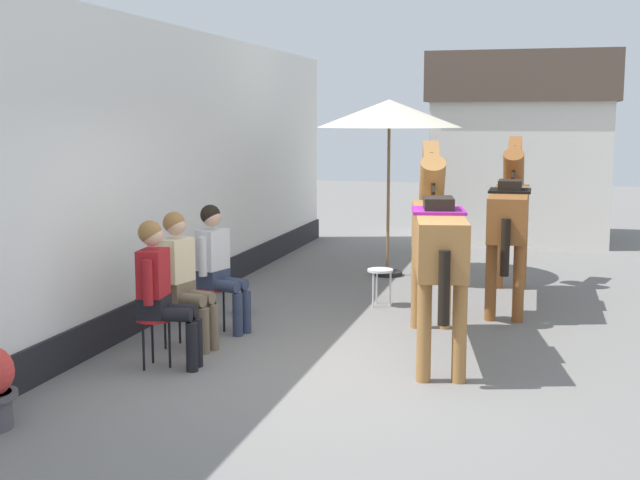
% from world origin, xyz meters
% --- Properties ---
extents(ground_plane, '(40.00, 40.00, 0.00)m').
position_xyz_m(ground_plane, '(0.00, 3.00, 0.00)').
color(ground_plane, slate).
extents(pub_facade_wall, '(0.34, 14.00, 3.40)m').
position_xyz_m(pub_facade_wall, '(-2.55, 1.50, 1.54)').
color(pub_facade_wall, white).
rests_on(pub_facade_wall, ground_plane).
extents(distant_cottage, '(3.40, 2.60, 3.50)m').
position_xyz_m(distant_cottage, '(1.40, 9.37, 1.80)').
color(distant_cottage, silver).
rests_on(distant_cottage, ground_plane).
extents(seated_visitor_near, '(0.61, 0.49, 1.39)m').
position_xyz_m(seated_visitor_near, '(-1.55, -0.24, 0.78)').
color(seated_visitor_near, red).
rests_on(seated_visitor_near, ground_plane).
extents(seated_visitor_middle, '(0.61, 0.48, 1.39)m').
position_xyz_m(seated_visitor_middle, '(-1.64, 0.45, 0.78)').
color(seated_visitor_middle, red).
rests_on(seated_visitor_middle, ground_plane).
extents(seated_visitor_far, '(0.61, 0.48, 1.39)m').
position_xyz_m(seated_visitor_far, '(-1.55, 1.19, 0.78)').
color(seated_visitor_far, red).
rests_on(seated_visitor_far, ground_plane).
extents(saddled_horse_near, '(0.82, 2.97, 2.06)m').
position_xyz_m(saddled_horse_near, '(0.84, 1.07, 1.16)').
color(saddled_horse_near, '#9E6B38').
rests_on(saddled_horse_near, ground_plane).
extents(saddled_horse_far, '(0.50, 3.00, 2.06)m').
position_xyz_m(saddled_horse_far, '(1.45, 3.54, 1.16)').
color(saddled_horse_far, brown).
rests_on(saddled_horse_far, ground_plane).
extents(flower_planter_farthest, '(0.43, 0.43, 0.64)m').
position_xyz_m(flower_planter_farthest, '(-2.10, 1.91, 0.33)').
color(flower_planter_farthest, '#4C4C51').
rests_on(flower_planter_farthest, ground_plane).
extents(cafe_parasol, '(2.10, 2.10, 2.58)m').
position_xyz_m(cafe_parasol, '(-0.35, 4.92, 2.36)').
color(cafe_parasol, black).
rests_on(cafe_parasol, ground_plane).
extents(spare_stool_white, '(0.32, 0.32, 0.46)m').
position_xyz_m(spare_stool_white, '(-0.07, 2.89, 0.40)').
color(spare_stool_white, white).
rests_on(spare_stool_white, ground_plane).
extents(satchel_bag, '(0.18, 0.30, 0.20)m').
position_xyz_m(satchel_bag, '(-1.57, 2.04, 0.10)').
color(satchel_bag, black).
rests_on(satchel_bag, ground_plane).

